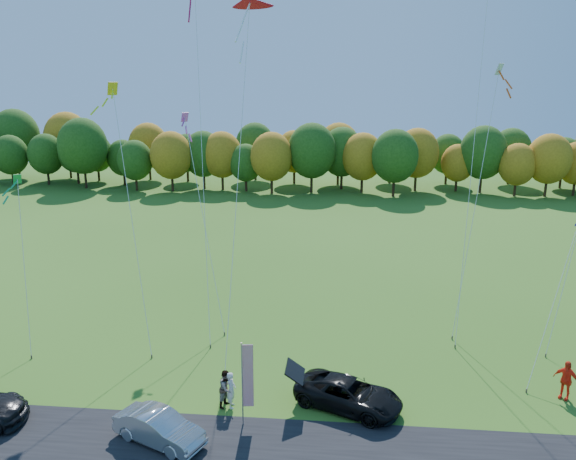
# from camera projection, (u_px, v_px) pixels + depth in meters

# --- Properties ---
(ground) EXTENTS (160.00, 160.00, 0.00)m
(ground) POSITION_uv_depth(u_px,v_px,m) (276.00, 406.00, 26.30)
(ground) COLOR #315D18
(tree_line) EXTENTS (116.00, 12.00, 10.00)m
(tree_line) POSITION_uv_depth(u_px,v_px,m) (321.00, 191.00, 79.28)
(tree_line) COLOR #1E4711
(tree_line) RESTS_ON ground
(black_suv) EXTENTS (5.52, 4.14, 1.39)m
(black_suv) POSITION_uv_depth(u_px,v_px,m) (349.00, 394.00, 26.04)
(black_suv) COLOR black
(black_suv) RESTS_ON ground
(silver_sedan) EXTENTS (4.31, 2.95, 1.34)m
(silver_sedan) POSITION_uv_depth(u_px,v_px,m) (159.00, 428.00, 23.52)
(silver_sedan) COLOR #B3B4B8
(silver_sedan) RESTS_ON ground
(person_tailgate_a) EXTENTS (0.49, 0.69, 1.76)m
(person_tailgate_a) POSITION_uv_depth(u_px,v_px,m) (231.00, 390.00, 26.05)
(person_tailgate_a) COLOR silver
(person_tailgate_a) RESTS_ON ground
(person_tailgate_b) EXTENTS (0.94, 1.06, 1.80)m
(person_tailgate_b) POSITION_uv_depth(u_px,v_px,m) (227.00, 388.00, 26.14)
(person_tailgate_b) COLOR gray
(person_tailgate_b) RESTS_ON ground
(person_east) EXTENTS (1.20, 1.08, 1.96)m
(person_east) POSITION_uv_depth(u_px,v_px,m) (566.00, 380.00, 26.74)
(person_east) COLOR red
(person_east) RESTS_ON ground
(feather_flag) EXTENTS (0.52, 0.13, 3.93)m
(feather_flag) POSITION_uv_depth(u_px,v_px,m) (247.00, 375.00, 24.34)
(feather_flag) COLOR #999999
(feather_flag) RESTS_ON ground
(kite_delta_blue) EXTENTS (4.22, 11.63, 23.92)m
(kite_delta_blue) POSITION_uv_depth(u_px,v_px,m) (201.00, 135.00, 34.55)
(kite_delta_blue) COLOR #4C3F33
(kite_delta_blue) RESTS_ON ground
(kite_parafoil_orange) EXTENTS (5.04, 12.82, 33.84)m
(kite_parafoil_orange) POSITION_uv_depth(u_px,v_px,m) (483.00, 48.00, 33.62)
(kite_parafoil_orange) COLOR #4C3F33
(kite_parafoil_orange) RESTS_ON ground
(kite_delta_red) EXTENTS (2.69, 11.45, 20.94)m
(kite_delta_red) POSITION_uv_depth(u_px,v_px,m) (244.00, 71.00, 32.40)
(kite_delta_red) COLOR #4C3F33
(kite_delta_red) RESTS_ON ground
(kite_diamond_yellow) EXTENTS (4.17, 6.54, 15.15)m
(kite_diamond_yellow) POSITION_uv_depth(u_px,v_px,m) (131.00, 216.00, 32.10)
(kite_diamond_yellow) COLOR #4C3F33
(kite_diamond_yellow) RESTS_ON ground
(kite_diamond_green) EXTENTS (2.48, 4.45, 9.88)m
(kite_diamond_green) POSITION_uv_depth(u_px,v_px,m) (24.00, 264.00, 31.65)
(kite_diamond_green) COLOR #4C3F33
(kite_diamond_green) RESTS_ON ground
(kite_diamond_white) EXTENTS (3.32, 6.01, 16.23)m
(kite_diamond_white) POSITION_uv_depth(u_px,v_px,m) (476.00, 200.00, 33.72)
(kite_diamond_white) COLOR #4C3F33
(kite_diamond_white) RESTS_ON ground
(kite_diamond_pink) EXTENTS (4.14, 6.72, 13.15)m
(kite_diamond_pink) POSITION_uv_depth(u_px,v_px,m) (204.00, 220.00, 35.30)
(kite_diamond_pink) COLOR #4C3F33
(kite_diamond_pink) RESTS_ON ground
(kite_diamond_blue_low) EXTENTS (3.99, 5.45, 8.16)m
(kite_diamond_blue_low) POSITION_uv_depth(u_px,v_px,m) (554.00, 301.00, 28.70)
(kite_diamond_blue_low) COLOR #4C3F33
(kite_diamond_blue_low) RESTS_ON ground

